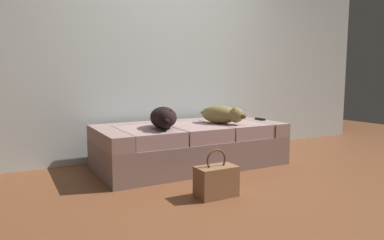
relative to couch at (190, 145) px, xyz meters
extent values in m
plane|color=brown|center=(0.00, -1.01, -0.22)|extent=(10.00, 10.00, 0.00)
cube|color=silver|center=(0.00, 0.62, 1.18)|extent=(6.40, 0.10, 2.80)
cube|color=gray|center=(0.00, 0.00, -0.07)|extent=(1.93, 0.96, 0.30)
cube|color=gray|center=(-0.87, 0.00, 0.15)|extent=(0.20, 0.96, 0.14)
cube|color=gray|center=(0.87, 0.00, 0.15)|extent=(0.20, 0.96, 0.14)
cube|color=gray|center=(0.00, 0.38, 0.15)|extent=(1.53, 0.20, 0.14)
cube|color=#A58583|center=(-0.51, -0.10, 0.15)|extent=(0.50, 0.74, 0.14)
cube|color=#A58583|center=(0.00, -0.10, 0.15)|extent=(0.50, 0.74, 0.14)
cube|color=#A58583|center=(0.51, -0.10, 0.15)|extent=(0.50, 0.74, 0.14)
ellipsoid|color=black|center=(-0.36, -0.12, 0.33)|extent=(0.39, 0.51, 0.21)
sphere|color=black|center=(-0.43, -0.33, 0.33)|extent=(0.17, 0.17, 0.17)
ellipsoid|color=black|center=(-0.45, -0.40, 0.32)|extent=(0.09, 0.11, 0.06)
cone|color=black|center=(-0.38, -0.34, 0.39)|extent=(0.04, 0.04, 0.05)
cone|color=black|center=(-0.47, -0.31, 0.39)|extent=(0.04, 0.04, 0.05)
ellipsoid|color=black|center=(-0.24, 0.05, 0.34)|extent=(0.15, 0.17, 0.05)
ellipsoid|color=olive|center=(0.31, -0.09, 0.32)|extent=(0.40, 0.49, 0.19)
sphere|color=olive|center=(0.40, -0.27, 0.32)|extent=(0.16, 0.16, 0.16)
ellipsoid|color=#4C4224|center=(0.43, -0.34, 0.31)|extent=(0.09, 0.11, 0.06)
cone|color=#4C4224|center=(0.44, -0.26, 0.38)|extent=(0.04, 0.04, 0.05)
cone|color=#4C4224|center=(0.36, -0.29, 0.38)|extent=(0.04, 0.04, 0.05)
ellipsoid|color=olive|center=(0.28, 0.10, 0.33)|extent=(0.17, 0.06, 0.05)
cube|color=black|center=(0.90, -0.06, 0.23)|extent=(0.06, 0.15, 0.02)
cube|color=#8D6141|center=(-0.29, -0.97, -0.10)|extent=(0.32, 0.18, 0.24)
torus|color=brown|center=(-0.29, -0.97, 0.07)|extent=(0.18, 0.02, 0.18)
camera|label=1|loc=(-1.69, -3.14, 0.69)|focal=31.85mm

